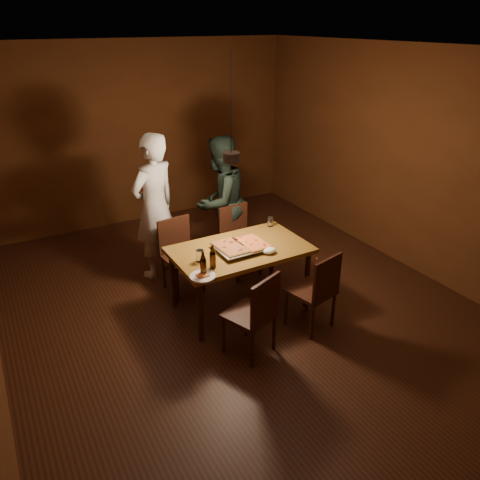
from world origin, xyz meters
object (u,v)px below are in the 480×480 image
beer_bottle_a (203,263)px  plate_slice (203,276)px  beer_bottle_b (213,257)px  chair_far_right (238,233)px  diner_dark (220,202)px  chair_near_right (318,285)px  pendant_lamp (231,156)px  dining_table (240,254)px  chair_far_left (179,248)px  pizza_tray (241,248)px  diner_white (155,207)px  chair_near_left (256,309)px

beer_bottle_a → plate_slice: beer_bottle_a is taller
beer_bottle_a → beer_bottle_b: 0.17m
chair_far_right → diner_dark: (-0.06, 0.36, 0.33)m
chair_near_right → pendant_lamp: pendant_lamp is taller
plate_slice → pendant_lamp: (0.61, 0.51, 1.00)m
dining_table → plate_slice: 0.74m
chair_far_right → plate_slice: size_ratio=1.89×
chair_far_left → pizza_tray: (0.42, -0.78, 0.24)m
plate_slice → diner_white: size_ratio=0.14×
beer_bottle_a → plate_slice: bearing=-126.5°
diner_dark → pendant_lamp: bearing=45.6°
chair_far_right → pendant_lamp: (-0.43, -0.63, 1.22)m
chair_near_left → chair_far_left: bearing=73.8°
plate_slice → diner_dark: bearing=57.1°
pendant_lamp → diner_dark: bearing=69.8°
chair_far_right → diner_white: bearing=-29.6°
dining_table → chair_far_left: (-0.43, 0.74, -0.14)m
dining_table → diner_white: (-0.54, 1.21, 0.25)m
dining_table → plate_slice: bearing=-149.3°
pizza_tray → diner_dark: (0.35, 1.16, 0.09)m
plate_slice → diner_dark: (0.97, 1.50, 0.11)m
chair_near_left → plate_slice: size_ratio=2.11×
chair_far_left → beer_bottle_a: size_ratio=1.95×
dining_table → diner_dark: diner_dark is taller
diner_white → diner_dark: 0.88m
beer_bottle_a → plate_slice: 0.13m
chair_far_left → chair_far_right: same height
chair_far_right → beer_bottle_a: (-1.00, -1.10, 0.34)m
beer_bottle_a → dining_table: bearing=29.0°
beer_bottle_b → plate_slice: size_ratio=0.96×
pizza_tray → diner_white: diner_white is taller
chair_far_right → beer_bottle_b: beer_bottle_b is taller
chair_far_right → dining_table: bearing=58.4°
chair_near_right → beer_bottle_b: (-0.95, 0.53, 0.34)m
chair_near_left → diner_dark: size_ratio=0.31×
beer_bottle_b → diner_dark: size_ratio=0.14×
dining_table → beer_bottle_b: bearing=-151.3°
chair_far_left → pendant_lamp: 1.43m
chair_near_right → pizza_tray: 0.93m
dining_table → diner_white: bearing=114.0°
pendant_lamp → chair_far_right: bearing=56.1°
chair_far_left → diner_dark: size_ratio=0.28×
pizza_tray → dining_table: bearing=74.5°
diner_dark → chair_far_left: bearing=2.1°
chair_near_left → diner_dark: diner_dark is taller
chair_near_left → pizza_tray: size_ratio=0.99×
dining_table → beer_bottle_a: (-0.60, -0.33, 0.20)m
chair_near_left → beer_bottle_b: beer_bottle_b is taller
dining_table → beer_bottle_b: (-0.46, -0.25, 0.20)m
chair_near_left → pizza_tray: 0.88m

